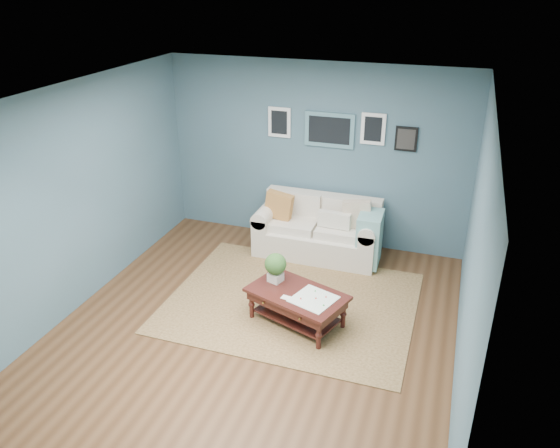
% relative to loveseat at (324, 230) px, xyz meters
% --- Properties ---
extents(room_shell, '(5.00, 5.02, 2.70)m').
position_rel_loveseat_xyz_m(room_shell, '(-0.28, -1.97, 0.98)').
color(room_shell, brown).
rests_on(room_shell, ground).
extents(area_rug, '(3.04, 2.43, 0.01)m').
position_rel_loveseat_xyz_m(area_rug, '(-0.04, -1.39, -0.37)').
color(area_rug, brown).
rests_on(area_rug, ground).
extents(loveseat, '(1.82, 0.83, 0.94)m').
position_rel_loveseat_xyz_m(loveseat, '(0.00, 0.00, 0.00)').
color(loveseat, beige).
rests_on(loveseat, ground).
extents(coffee_table, '(1.28, 0.99, 0.79)m').
position_rel_loveseat_xyz_m(coffee_table, '(0.09, -1.76, -0.03)').
color(coffee_table, black).
rests_on(coffee_table, ground).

